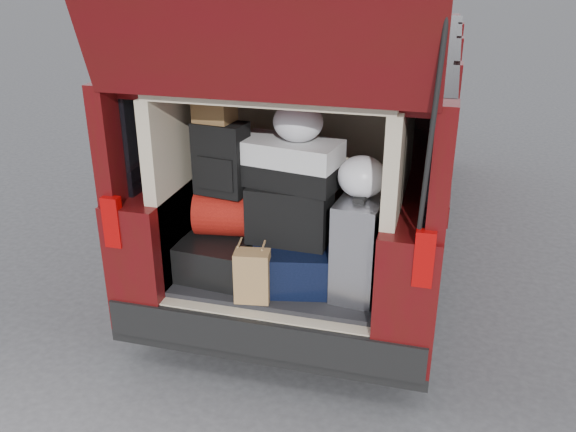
{
  "coord_description": "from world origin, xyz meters",
  "views": [
    {
      "loc": [
        0.9,
        -3.1,
        2.41
      ],
      "look_at": [
        0.02,
        0.2,
        0.93
      ],
      "focal_mm": 38.0,
      "sensor_mm": 36.0,
      "label": 1
    }
  ],
  "objects_px": {
    "black_soft_case": "(290,213)",
    "twotone_duffel": "(288,163)",
    "kraft_bag": "(252,276)",
    "silver_roller": "(360,247)",
    "backpack": "(221,158)",
    "red_duffel": "(232,213)",
    "black_hardshell": "(222,252)",
    "navy_hardshell": "(293,259)"
  },
  "relations": [
    {
      "from": "silver_roller",
      "to": "backpack",
      "type": "relative_size",
      "value": 1.37
    },
    {
      "from": "backpack",
      "to": "twotone_duffel",
      "type": "bearing_deg",
      "value": 14.68
    },
    {
      "from": "black_hardshell",
      "to": "kraft_bag",
      "type": "distance_m",
      "value": 0.45
    },
    {
      "from": "red_duffel",
      "to": "twotone_duffel",
      "type": "relative_size",
      "value": 0.74
    },
    {
      "from": "black_hardshell",
      "to": "black_soft_case",
      "type": "bearing_deg",
      "value": 5.98
    },
    {
      "from": "silver_roller",
      "to": "red_duffel",
      "type": "xyz_separation_m",
      "value": [
        -0.82,
        0.11,
        0.08
      ]
    },
    {
      "from": "navy_hardshell",
      "to": "red_duffel",
      "type": "xyz_separation_m",
      "value": [
        -0.4,
        0.04,
        0.25
      ]
    },
    {
      "from": "kraft_bag",
      "to": "silver_roller",
      "type": "bearing_deg",
      "value": 14.79
    },
    {
      "from": "black_soft_case",
      "to": "silver_roller",
      "type": "bearing_deg",
      "value": -8.27
    },
    {
      "from": "black_hardshell",
      "to": "navy_hardshell",
      "type": "relative_size",
      "value": 1.0
    },
    {
      "from": "black_hardshell",
      "to": "kraft_bag",
      "type": "relative_size",
      "value": 1.87
    },
    {
      "from": "navy_hardshell",
      "to": "black_soft_case",
      "type": "xyz_separation_m",
      "value": [
        -0.02,
        0.01,
        0.3
      ]
    },
    {
      "from": "kraft_bag",
      "to": "black_soft_case",
      "type": "height_order",
      "value": "black_soft_case"
    },
    {
      "from": "silver_roller",
      "to": "backpack",
      "type": "height_order",
      "value": "backpack"
    },
    {
      "from": "kraft_bag",
      "to": "black_hardshell",
      "type": "bearing_deg",
      "value": 125.56
    },
    {
      "from": "navy_hardshell",
      "to": "backpack",
      "type": "height_order",
      "value": "backpack"
    },
    {
      "from": "twotone_duffel",
      "to": "navy_hardshell",
      "type": "bearing_deg",
      "value": -32.91
    },
    {
      "from": "red_duffel",
      "to": "black_hardshell",
      "type": "bearing_deg",
      "value": -157.83
    },
    {
      "from": "navy_hardshell",
      "to": "black_soft_case",
      "type": "relative_size",
      "value": 1.21
    },
    {
      "from": "silver_roller",
      "to": "kraft_bag",
      "type": "xyz_separation_m",
      "value": [
        -0.58,
        -0.25,
        -0.14
      ]
    },
    {
      "from": "black_soft_case",
      "to": "backpack",
      "type": "xyz_separation_m",
      "value": [
        -0.42,
        -0.01,
        0.31
      ]
    },
    {
      "from": "navy_hardshell",
      "to": "kraft_bag",
      "type": "relative_size",
      "value": 1.88
    },
    {
      "from": "navy_hardshell",
      "to": "kraft_bag",
      "type": "distance_m",
      "value": 0.36
    },
    {
      "from": "black_hardshell",
      "to": "backpack",
      "type": "xyz_separation_m",
      "value": [
        0.03,
        -0.0,
        0.62
      ]
    },
    {
      "from": "silver_roller",
      "to": "black_hardshell",
      "type": "bearing_deg",
      "value": -177.95
    },
    {
      "from": "black_soft_case",
      "to": "twotone_duffel",
      "type": "xyz_separation_m",
      "value": [
        -0.02,
        0.03,
        0.31
      ]
    },
    {
      "from": "backpack",
      "to": "twotone_duffel",
      "type": "relative_size",
      "value": 0.72
    },
    {
      "from": "silver_roller",
      "to": "twotone_duffel",
      "type": "xyz_separation_m",
      "value": [
        -0.46,
        0.11,
        0.44
      ]
    },
    {
      "from": "silver_roller",
      "to": "backpack",
      "type": "xyz_separation_m",
      "value": [
        -0.86,
        0.06,
        0.44
      ]
    },
    {
      "from": "navy_hardshell",
      "to": "backpack",
      "type": "relative_size",
      "value": 1.34
    },
    {
      "from": "black_soft_case",
      "to": "twotone_duffel",
      "type": "bearing_deg",
      "value": 123.06
    },
    {
      "from": "navy_hardshell",
      "to": "red_duffel",
      "type": "bearing_deg",
      "value": 163.12
    },
    {
      "from": "black_soft_case",
      "to": "kraft_bag",
      "type": "bearing_deg",
      "value": -110.68
    },
    {
      "from": "navy_hardshell",
      "to": "silver_roller",
      "type": "distance_m",
      "value": 0.46
    },
    {
      "from": "black_hardshell",
      "to": "silver_roller",
      "type": "bearing_deg",
      "value": 0.3
    },
    {
      "from": "silver_roller",
      "to": "black_soft_case",
      "type": "relative_size",
      "value": 1.24
    },
    {
      "from": "navy_hardshell",
      "to": "backpack",
      "type": "bearing_deg",
      "value": 169.07
    },
    {
      "from": "backpack",
      "to": "twotone_duffel",
      "type": "xyz_separation_m",
      "value": [
        0.4,
        0.05,
        -0.01
      ]
    },
    {
      "from": "kraft_bag",
      "to": "red_duffel",
      "type": "distance_m",
      "value": 0.49
    },
    {
      "from": "backpack",
      "to": "silver_roller",
      "type": "bearing_deg",
      "value": 3.82
    },
    {
      "from": "navy_hardshell",
      "to": "kraft_bag",
      "type": "xyz_separation_m",
      "value": [
        -0.16,
        -0.32,
        0.03
      ]
    },
    {
      "from": "backpack",
      "to": "twotone_duffel",
      "type": "distance_m",
      "value": 0.4
    }
  ]
}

